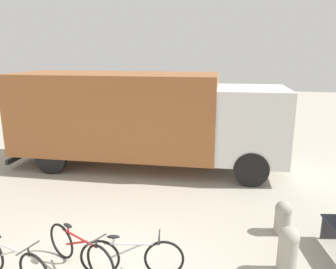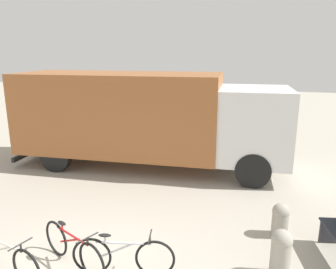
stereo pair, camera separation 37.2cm
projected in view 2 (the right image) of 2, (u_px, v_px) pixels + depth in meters
The scene contains 6 objects.
delivery_truck at pixel (146, 116), 10.63m from camera, with size 8.92×3.26×3.07m.
bicycle_near at pixel (5, 257), 5.54m from camera, with size 1.74×0.54×0.77m.
bicycle_middle at pixel (73, 248), 5.78m from camera, with size 1.65×0.76×0.77m.
bicycle_far at pixel (123, 256), 5.56m from camera, with size 1.74×0.55×0.77m.
bollard_near_bench at pixel (281, 251), 5.51m from camera, with size 0.35×0.35×0.87m.
bollard_far_bench at pixel (280, 219), 6.77m from camera, with size 0.35×0.35×0.72m.
Camera 2 is at (2.82, -3.83, 3.73)m, focal length 35.00 mm.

